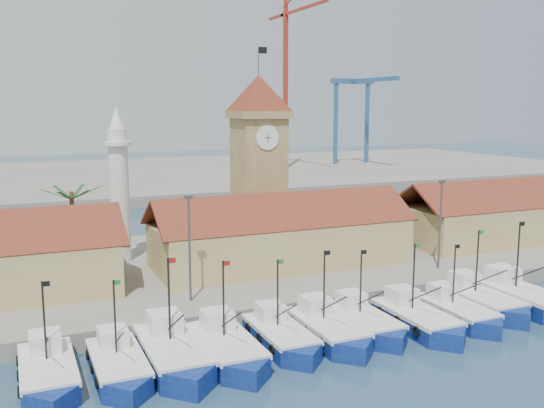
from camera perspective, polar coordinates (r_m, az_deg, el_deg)
name	(u,v)px	position (r m, az deg, el deg)	size (l,w,h in m)	color
ground	(390,346)	(47.58, 11.03, -12.99)	(400.00, 400.00, 0.00)	navy
quay	(266,262)	(67.43, -0.58, -5.47)	(140.00, 32.00, 1.50)	gray
terminal	(127,177)	(149.25, -13.53, 2.48)	(240.00, 80.00, 2.00)	gray
boat_0	(48,375)	(42.91, -20.31, -14.88)	(3.45, 9.44, 7.15)	navy
boat_1	(119,368)	(42.74, -14.20, -14.72)	(3.32, 9.09, 6.88)	navy
boat_2	(174,356)	(43.54, -9.21, -13.93)	(3.85, 10.55, 7.98)	navy
boat_3	(228,350)	(44.12, -4.14, -13.58)	(3.61, 9.88, 7.47)	navy
boat_4	(282,338)	(46.26, 0.96, -12.52)	(3.35, 9.18, 6.94)	navy
boat_5	(329,331)	(47.62, 5.39, -11.86)	(3.53, 9.68, 7.32)	navy
boat_6	(365,324)	(49.60, 8.79, -11.10)	(3.35, 9.17, 6.94)	navy
boat_7	(419,321)	(50.92, 13.65, -10.66)	(3.55, 9.72, 7.35)	navy
boat_8	(459,314)	(53.66, 17.18, -9.84)	(3.29, 9.02, 6.82)	navy
boat_9	(482,303)	(56.89, 19.18, -8.77)	(3.62, 9.92, 7.51)	navy
boat_10	(524,299)	(58.99, 22.61, -8.27)	(3.93, 10.76, 8.14)	navy
hall_center	(281,241)	(63.10, 0.83, -3.47)	(27.04, 10.13, 7.61)	tan
hall_right	(514,218)	(81.40, 21.84, -1.25)	(31.20, 10.13, 7.61)	tan
clock_tower	(259,160)	(67.33, -1.25, 4.20)	(5.80, 5.80, 22.70)	tan
minaret	(119,184)	(65.45, -14.19, 1.81)	(3.00, 3.00, 16.30)	silver
palm_tree	(73,224)	(63.41, -18.22, -1.79)	(5.60, 5.03, 8.39)	brown
lamp_posts	(322,231)	(55.78, 4.69, -2.58)	(80.70, 0.25, 9.03)	#3F3F44
crane_red_right	(287,66)	(154.56, 1.47, 12.83)	(1.00, 31.58, 46.32)	#A82C19
gantry	(358,98)	(167.36, 8.14, 9.88)	(13.00, 22.00, 23.20)	#2D5A8A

